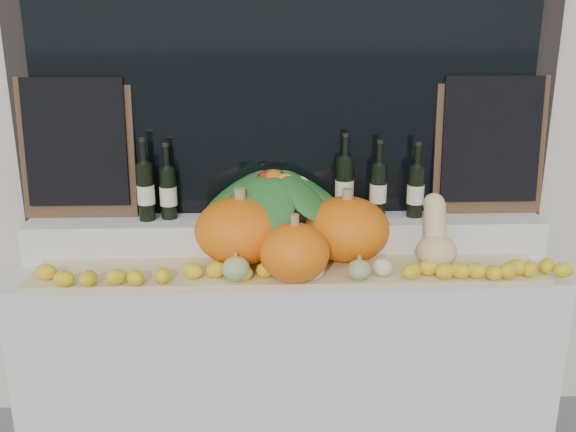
{
  "coord_description": "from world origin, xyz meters",
  "views": [
    {
      "loc": [
        -0.09,
        -1.07,
        1.92
      ],
      "look_at": [
        0.0,
        1.45,
        1.12
      ],
      "focal_mm": 40.0,
      "sensor_mm": 36.0,
      "label": 1
    }
  ],
  "objects_px": {
    "butternut_squash": "(436,239)",
    "produce_bowl": "(274,195)",
    "pumpkin_right": "(346,229)",
    "wine_bottle_tall": "(344,186)",
    "pumpkin_left": "(241,230)"
  },
  "relations": [
    {
      "from": "butternut_squash",
      "to": "produce_bowl",
      "type": "distance_m",
      "value": 0.72
    },
    {
      "from": "produce_bowl",
      "to": "pumpkin_right",
      "type": "bearing_deg",
      "value": -26.01
    },
    {
      "from": "wine_bottle_tall",
      "to": "butternut_squash",
      "type": "bearing_deg",
      "value": -40.93
    },
    {
      "from": "produce_bowl",
      "to": "butternut_squash",
      "type": "bearing_deg",
      "value": -20.69
    },
    {
      "from": "produce_bowl",
      "to": "wine_bottle_tall",
      "type": "xyz_separation_m",
      "value": [
        0.32,
        0.05,
        0.02
      ]
    },
    {
      "from": "pumpkin_left",
      "to": "butternut_squash",
      "type": "xyz_separation_m",
      "value": [
        0.81,
        -0.08,
        -0.02
      ]
    },
    {
      "from": "pumpkin_right",
      "to": "produce_bowl",
      "type": "relative_size",
      "value": 0.56
    },
    {
      "from": "pumpkin_left",
      "to": "butternut_squash",
      "type": "bearing_deg",
      "value": -5.99
    },
    {
      "from": "pumpkin_left",
      "to": "butternut_squash",
      "type": "distance_m",
      "value": 0.81
    },
    {
      "from": "pumpkin_left",
      "to": "wine_bottle_tall",
      "type": "xyz_separation_m",
      "value": [
        0.46,
        0.22,
        0.13
      ]
    },
    {
      "from": "pumpkin_left",
      "to": "pumpkin_right",
      "type": "height_order",
      "value": "pumpkin_left"
    },
    {
      "from": "pumpkin_left",
      "to": "wine_bottle_tall",
      "type": "relative_size",
      "value": 1.03
    },
    {
      "from": "pumpkin_right",
      "to": "butternut_squash",
      "type": "distance_m",
      "value": 0.37
    },
    {
      "from": "pumpkin_left",
      "to": "pumpkin_right",
      "type": "bearing_deg",
      "value": 2.22
    },
    {
      "from": "butternut_squash",
      "to": "wine_bottle_tall",
      "type": "bearing_deg",
      "value": 139.07
    }
  ]
}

